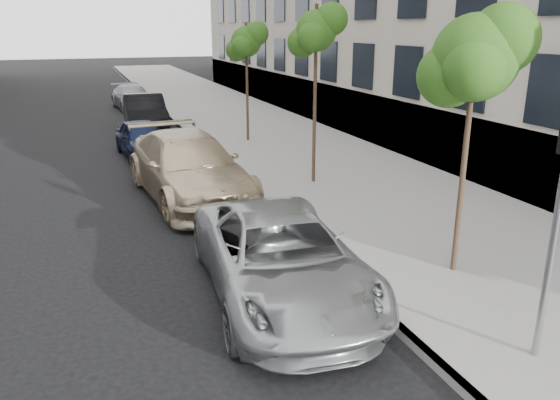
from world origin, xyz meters
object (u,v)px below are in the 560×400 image
signal_pole (558,211)px  sedan_blue (143,139)px  minivan (281,257)px  sedan_rear (133,97)px  tree_far (247,42)px  tree_near (476,58)px  tree_mid (317,32)px  sedan_black (145,113)px  suv (189,167)px

signal_pole → sedan_blue: signal_pole is taller
minivan → sedan_blue: (-0.91, 11.67, -0.08)m
signal_pole → sedan_rear: bearing=79.9°
tree_far → signal_pole: 15.82m
tree_far → tree_near: bearing=-90.0°
tree_near → tree_mid: tree_mid is taller
tree_mid → sedan_black: (-3.50, 10.82, -3.54)m
suv → sedan_blue: 5.50m
tree_near → signal_pole: bearing=-104.9°
tree_near → minivan: bearing=173.5°
signal_pole → sedan_blue: (-3.51, 14.76, -1.59)m
tree_mid → sedan_black: bearing=107.9°
sedan_black → signal_pole: bearing=-80.3°
tree_near → tree_far: (-0.00, 13.00, -0.08)m
tree_far → sedan_blue: tree_far is taller
sedan_black → suv: bearing=-89.1°
tree_far → sedan_black: tree_far is taller
sedan_rear → signal_pole: bearing=-89.9°
suv → sedan_rear: suv is taller
tree_near → minivan: size_ratio=0.89×
tree_far → sedan_blue: bearing=-167.3°
signal_pole → tree_near: bearing=59.5°
suv → sedan_black: 10.74m
tree_far → sedan_rear: size_ratio=0.99×
signal_pole → sedan_rear: (-2.60, 26.96, -1.58)m
tree_mid → tree_far: tree_mid is taller
tree_far → sedan_black: bearing=129.0°
tree_near → signal_pole: size_ratio=1.39×
tree_far → minivan: (-3.33, -12.62, -3.16)m
tree_far → signal_pole: (-0.72, -15.72, -1.65)m
minivan → sedan_black: size_ratio=1.10×
tree_near → suv: tree_near is taller
sedan_rear → suv: bearing=-96.5°
sedan_black → sedan_rear: (0.17, 6.92, -0.13)m
tree_mid → tree_near: bearing=-90.0°
sedan_black → sedan_rear: size_ratio=1.05×
tree_far → sedan_rear: tree_far is taller
suv → minivan: bearing=-92.1°
sedan_black → tree_near: bearing=-76.8°
tree_near → signal_pole: tree_near is taller
sedan_black → sedan_blue: bearing=-96.2°
signal_pole → sedan_black: 20.28m
sedan_black → minivan: bearing=-87.6°
sedan_rear → tree_near: bearing=-87.6°
minivan → sedan_blue: bearing=99.3°
suv → sedan_rear: bearing=83.8°
tree_far → sedan_rear: bearing=106.5°
tree_far → suv: (-3.66, -6.42, -3.04)m
signal_pole → sedan_rear: signal_pole is taller
suv → sedan_rear: (0.33, 17.66, -0.20)m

